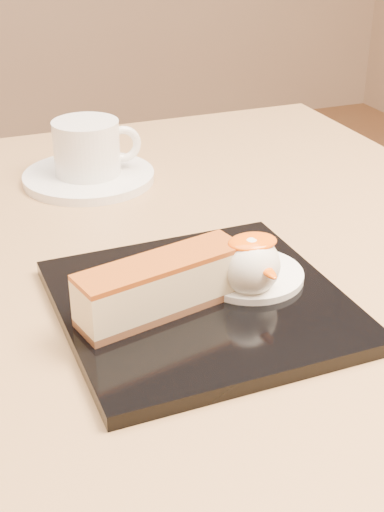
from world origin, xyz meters
name	(u,v)px	position (x,y,z in m)	size (l,w,h in m)	color
table	(137,398)	(0.00, 0.00, 0.56)	(0.80, 0.80, 0.72)	black
dessert_plate	(201,304)	(0.03, -0.10, 0.73)	(0.22, 0.22, 0.01)	black
cheesecake	(161,285)	(-0.01, -0.10, 0.75)	(0.14, 0.07, 0.04)	brown
cream_smear	(250,275)	(0.08, -0.08, 0.73)	(0.09, 0.09, 0.01)	white
ice_cream_scoop	(250,265)	(0.07, -0.10, 0.76)	(0.05, 0.05, 0.05)	white
mango_sauce	(252,242)	(0.07, -0.10, 0.78)	(0.04, 0.03, 0.01)	#FD5B08
mint_sprig	(206,264)	(0.05, -0.06, 0.74)	(0.03, 0.02, 0.00)	green
saucer	(89,177)	(0.01, 0.21, 0.72)	(0.15, 0.15, 0.01)	white
coffee_cup	(88,146)	(0.02, 0.21, 0.76)	(0.10, 0.07, 0.06)	white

